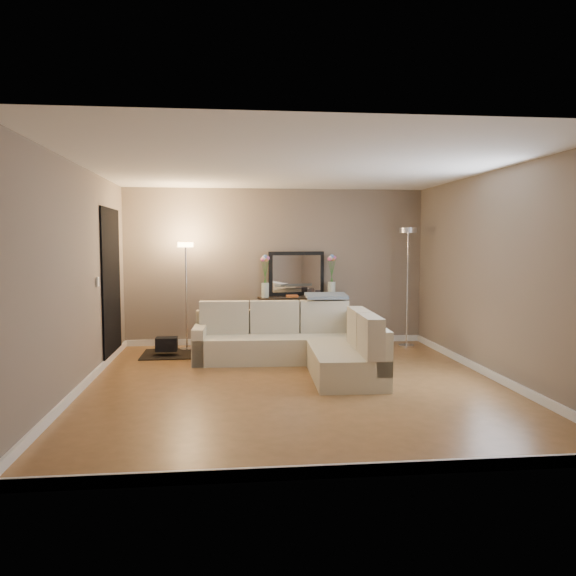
{
  "coord_description": "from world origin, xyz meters",
  "views": [
    {
      "loc": [
        -0.79,
        -6.63,
        1.71
      ],
      "look_at": [
        0.0,
        0.8,
        1.1
      ],
      "focal_mm": 35.0,
      "sensor_mm": 36.0,
      "label": 1
    }
  ],
  "objects": [
    {
      "name": "baseboard_back",
      "position": [
        0.0,
        2.73,
        0.05
      ],
      "size": [
        5.0,
        0.03,
        0.1
      ],
      "primitive_type": "cube",
      "color": "white",
      "rests_on": "ground"
    },
    {
      "name": "baseboard_front",
      "position": [
        0.0,
        -2.73,
        0.05
      ],
      "size": [
        5.0,
        0.03,
        0.1
      ],
      "primitive_type": "cube",
      "color": "white",
      "rests_on": "ground"
    },
    {
      "name": "floor_lamp_unlit",
      "position": [
        2.1,
        2.2,
        1.38
      ],
      "size": [
        0.3,
        0.3,
        1.95
      ],
      "color": "silver",
      "rests_on": "floor"
    },
    {
      "name": "black_bag",
      "position": [
        -1.73,
        1.86,
        0.18
      ],
      "size": [
        0.32,
        0.22,
        0.2
      ],
      "primitive_type": "cube",
      "rotation": [
        0.0,
        0.0,
        0.0
      ],
      "color": "black",
      "rests_on": "charcoal_rug"
    },
    {
      "name": "wall_back",
      "position": [
        0.0,
        2.76,
        1.3
      ],
      "size": [
        5.0,
        0.02,
        2.6
      ],
      "primitive_type": "cube",
      "color": "gray",
      "rests_on": "ground"
    },
    {
      "name": "console_table",
      "position": [
        0.28,
        2.46,
        0.46
      ],
      "size": [
        1.36,
        0.51,
        0.82
      ],
      "color": "black",
      "rests_on": "floor"
    },
    {
      "name": "flower_vase_left",
      "position": [
        -0.2,
        2.4,
        1.11
      ],
      "size": [
        0.16,
        0.14,
        0.7
      ],
      "color": "silver",
      "rests_on": "console_table"
    },
    {
      "name": "ceiling",
      "position": [
        0.0,
        0.0,
        2.6
      ],
      "size": [
        5.0,
        5.5,
        0.01
      ],
      "primitive_type": "cube",
      "color": "white",
      "rests_on": "ground"
    },
    {
      "name": "flower_vase_right",
      "position": [
        0.92,
        2.54,
        1.11
      ],
      "size": [
        0.16,
        0.14,
        0.7
      ],
      "color": "silver",
      "rests_on": "console_table"
    },
    {
      "name": "doorway",
      "position": [
        -2.48,
        1.7,
        1.1
      ],
      "size": [
        0.02,
        1.2,
        2.2
      ],
      "primitive_type": "cube",
      "color": "black",
      "rests_on": "ground"
    },
    {
      "name": "throw_blanket",
      "position": [
        0.66,
        1.58,
        0.92
      ],
      "size": [
        0.61,
        0.36,
        0.08
      ],
      "primitive_type": "cube",
      "rotation": [
        0.1,
        0.0,
        0.01
      ],
      "color": "slate",
      "rests_on": "sectional_sofa"
    },
    {
      "name": "leaning_mirror",
      "position": [
        0.34,
        2.64,
        1.19
      ],
      "size": [
        0.94,
        0.15,
        0.74
      ],
      "color": "black",
      "rests_on": "console_table"
    },
    {
      "name": "baseboard_right",
      "position": [
        2.48,
        0.0,
        0.05
      ],
      "size": [
        0.03,
        5.5,
        0.1
      ],
      "primitive_type": "cube",
      "color": "white",
      "rests_on": "ground"
    },
    {
      "name": "wall_right",
      "position": [
        2.51,
        0.0,
        1.3
      ],
      "size": [
        0.02,
        5.5,
        2.6
      ],
      "primitive_type": "cube",
      "color": "gray",
      "rests_on": "ground"
    },
    {
      "name": "floor",
      "position": [
        0.0,
        0.0,
        -0.01
      ],
      "size": [
        5.0,
        5.5,
        0.01
      ],
      "primitive_type": "cube",
      "color": "olive",
      "rests_on": "ground"
    },
    {
      "name": "table_decor",
      "position": [
        0.36,
        2.43,
        0.85
      ],
      "size": [
        0.57,
        0.14,
        0.13
      ],
      "color": "orange",
      "rests_on": "console_table"
    },
    {
      "name": "sectional_sofa",
      "position": [
        0.22,
        0.99,
        0.31
      ],
      "size": [
        2.44,
        2.41,
        0.85
      ],
      "color": "beige",
      "rests_on": "floor"
    },
    {
      "name": "charcoal_rug",
      "position": [
        -1.55,
        1.97,
        0.01
      ],
      "size": [
        1.12,
        0.84,
        0.01
      ],
      "primitive_type": "cube",
      "rotation": [
        0.0,
        0.0,
        0.0
      ],
      "color": "black",
      "rests_on": "floor"
    },
    {
      "name": "switch_plate",
      "position": [
        -2.48,
        0.85,
        1.2
      ],
      "size": [
        0.02,
        0.08,
        0.12
      ],
      "primitive_type": "cube",
      "color": "white",
      "rests_on": "ground"
    },
    {
      "name": "baseboard_left",
      "position": [
        -2.48,
        0.0,
        0.05
      ],
      "size": [
        0.03,
        5.5,
        0.1
      ],
      "primitive_type": "cube",
      "color": "white",
      "rests_on": "ground"
    },
    {
      "name": "wall_left",
      "position": [
        -2.51,
        0.0,
        1.3
      ],
      "size": [
        0.02,
        5.5,
        2.6
      ],
      "primitive_type": "cube",
      "color": "gray",
      "rests_on": "ground"
    },
    {
      "name": "wall_front",
      "position": [
        0.0,
        -2.76,
        1.3
      ],
      "size": [
        5.0,
        0.02,
        2.6
      ],
      "primitive_type": "cube",
      "color": "gray",
      "rests_on": "ground"
    },
    {
      "name": "floor_lamp_lit",
      "position": [
        -1.46,
        2.29,
        1.21
      ],
      "size": [
        0.24,
        0.24,
        1.71
      ],
      "color": "silver",
      "rests_on": "floor"
    }
  ]
}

